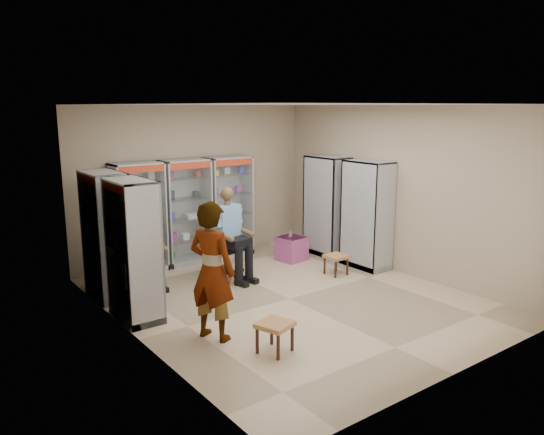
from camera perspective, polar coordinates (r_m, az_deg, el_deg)
floor at (r=8.45m, az=1.87°, el=-8.73°), size 6.00×6.00×0.00m
room_shell at (r=7.98m, az=1.96°, el=4.63°), size 5.02×6.02×3.01m
cabinet_back_left at (r=9.83m, az=-14.13°, el=-0.07°), size 0.90×0.50×2.00m
cabinet_back_mid at (r=10.22m, az=-9.22°, el=0.58°), size 0.90×0.50×2.00m
cabinet_back_right at (r=10.68m, az=-4.70°, el=1.19°), size 0.90×0.50×2.00m
cabinet_right_far at (r=10.76m, az=5.91°, el=1.25°), size 0.90×0.50×2.00m
cabinet_right_near at (r=10.00m, az=10.17°, el=0.30°), size 0.90×0.50×2.00m
cabinet_left_far at (r=8.66m, az=-17.42°, el=-1.86°), size 0.90×0.50×2.00m
cabinet_left_near at (r=7.66m, az=-14.67°, el=-3.46°), size 0.90×0.50×2.00m
wooden_chair at (r=9.20m, az=-13.64°, el=-4.25°), size 0.42×0.42×0.94m
seated_customer at (r=9.11m, az=-13.58°, el=-3.12°), size 0.44×0.60×1.34m
office_chair at (r=9.31m, az=-5.01°, el=-2.94°), size 0.76×0.76×1.20m
seated_shopkeeper at (r=9.23m, az=-4.86°, el=-2.03°), size 0.62×0.78×1.53m
pink_trunk at (r=10.43m, az=2.13°, el=-3.36°), size 0.55×0.54×0.47m
tea_glass at (r=10.37m, az=1.99°, el=-1.81°), size 0.07×0.07×0.10m
woven_stool_a at (r=9.64m, az=6.89°, el=-5.06°), size 0.36×0.36×0.36m
woven_stool_b at (r=6.67m, az=0.30°, el=-12.75°), size 0.49×0.49×0.39m
standing_man at (r=6.84m, az=-6.46°, el=-5.75°), size 0.66×0.78×1.82m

